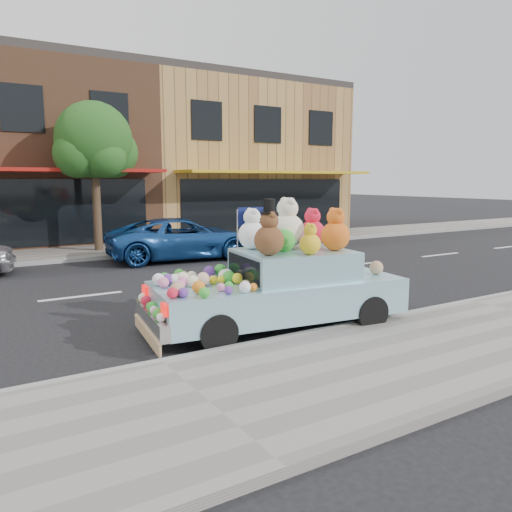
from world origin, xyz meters
TOP-DOWN VIEW (x-y plane):
  - ground at (0.00, 0.00)m, footprint 120.00×120.00m
  - near_sidewalk at (0.00, -6.50)m, footprint 60.00×3.00m
  - far_sidewalk at (0.00, 6.50)m, footprint 60.00×3.00m
  - near_kerb at (0.00, -5.00)m, footprint 60.00×0.12m
  - far_kerb at (0.00, 5.00)m, footprint 60.00×0.12m
  - storefront_mid at (0.00, 11.97)m, footprint 10.00×9.80m
  - storefront_right at (10.00, 11.97)m, footprint 10.00×9.80m
  - street_tree at (2.03, 6.55)m, footprint 3.00×2.70m
  - car_blue at (4.03, 3.76)m, footprint 5.06×2.73m
  - art_car at (2.49, -4.20)m, footprint 4.66×2.27m

SIDE VIEW (x-z plane):
  - ground at x=0.00m, z-range 0.00..0.00m
  - near_sidewalk at x=0.00m, z-range 0.00..0.12m
  - far_sidewalk at x=0.00m, z-range 0.00..0.12m
  - near_kerb at x=0.00m, z-range 0.00..0.13m
  - far_kerb at x=0.00m, z-range 0.00..0.13m
  - car_blue at x=4.03m, z-range 0.00..1.35m
  - art_car at x=2.49m, z-range -0.31..1.95m
  - storefront_mid at x=0.00m, z-range -0.01..7.29m
  - storefront_right at x=10.00m, z-range -0.01..7.29m
  - street_tree at x=2.03m, z-range 1.08..6.30m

